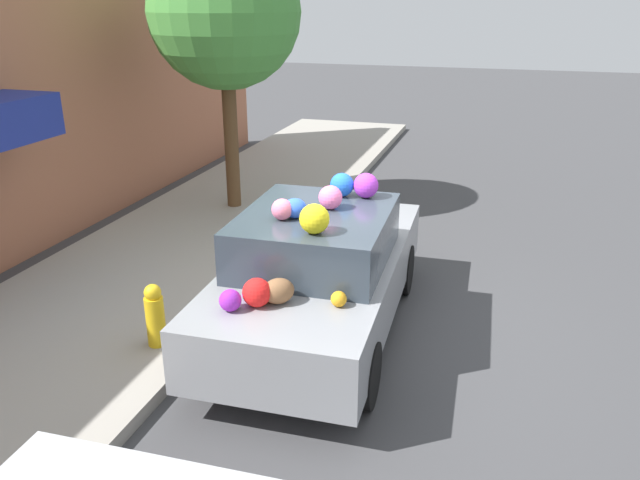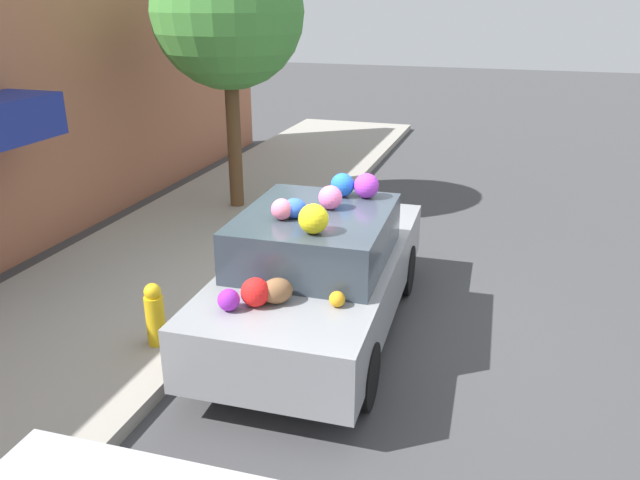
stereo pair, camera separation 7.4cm
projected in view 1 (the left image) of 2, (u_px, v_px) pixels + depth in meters
ground_plane at (325, 331)px, 7.23m from camera, size 60.00×60.00×0.00m
sidewalk_curb at (122, 295)px, 7.93m from camera, size 24.00×3.20×0.15m
street_tree at (225, 13)px, 9.96m from camera, size 2.46×2.46×4.48m
fire_hydrant at (155, 315)px, 6.54m from camera, size 0.20×0.20×0.70m
art_car at (319, 270)px, 6.91m from camera, size 4.10×1.86×1.79m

